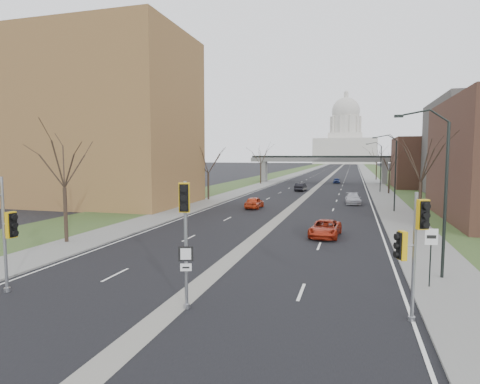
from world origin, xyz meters
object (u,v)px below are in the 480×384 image
at_px(signal_pole_median, 185,222).
at_px(signal_pole_right, 413,239).
at_px(speed_limit_sign, 431,247).
at_px(car_right_near, 325,228).
at_px(car_right_far, 337,181).
at_px(car_left_far, 301,187).
at_px(car_left_near, 254,202).
at_px(signal_pole_left, 2,218).
at_px(car_right_mid, 353,199).

relative_size(signal_pole_median, signal_pole_right, 1.07).
bearing_deg(speed_limit_sign, signal_pole_median, -163.16).
bearing_deg(car_right_near, speed_limit_sign, -59.49).
xyz_separation_m(signal_pole_median, signal_pole_right, (8.75, 1.24, -0.45)).
height_order(signal_pole_median, car_right_far, signal_pole_median).
bearing_deg(signal_pole_median, speed_limit_sign, 10.54).
bearing_deg(car_left_far, speed_limit_sign, 107.83).
bearing_deg(car_left_far, car_right_far, -99.40).
bearing_deg(car_left_near, car_left_far, -94.69).
height_order(signal_pole_left, car_right_near, signal_pole_left).
bearing_deg(signal_pole_left, car_left_far, 93.50).
bearing_deg(speed_limit_sign, car_right_mid, 83.17).
relative_size(speed_limit_sign, car_left_near, 0.67).
distance_m(signal_pole_right, speed_limit_sign, 4.96).
xyz_separation_m(car_left_near, car_right_mid, (11.63, 7.92, -0.02)).
height_order(signal_pole_median, car_left_near, signal_pole_median).
xyz_separation_m(car_right_near, car_right_far, (-1.67, 64.10, -0.03)).
bearing_deg(signal_pole_median, car_left_near, 79.73).
bearing_deg(speed_limit_sign, signal_pole_left, -175.00).
bearing_deg(speed_limit_sign, car_right_far, 82.73).
relative_size(speed_limit_sign, car_right_far, 0.77).
height_order(car_left_near, car_right_near, car_left_near).
relative_size(car_left_near, car_right_near, 0.89).
relative_size(car_left_near, car_right_mid, 0.88).
bearing_deg(car_right_near, signal_pole_right, -71.08).
distance_m(car_left_near, car_left_far, 26.02).
distance_m(car_left_near, car_right_far, 49.50).
relative_size(signal_pole_median, car_left_far, 1.21).
bearing_deg(signal_pole_left, car_left_near, 92.88).
height_order(car_left_near, car_right_far, car_left_near).
height_order(signal_pole_right, car_left_far, signal_pole_right).
bearing_deg(car_left_far, car_right_mid, 121.23).
distance_m(car_left_near, car_right_mid, 14.07).
relative_size(speed_limit_sign, car_right_near, 0.60).
relative_size(signal_pole_left, car_left_far, 1.23).
distance_m(car_left_far, car_right_near, 41.76).
xyz_separation_m(signal_pole_right, car_right_far, (-5.96, 80.16, -2.68)).
distance_m(signal_pole_median, car_right_near, 18.14).
bearing_deg(signal_pole_median, car_left_far, 73.48).
xyz_separation_m(car_right_near, car_right_mid, (2.07, 23.15, 0.04)).
xyz_separation_m(speed_limit_sign, car_left_near, (-15.29, 26.71, -1.35)).
distance_m(signal_pole_right, car_right_far, 80.42).
xyz_separation_m(signal_pole_left, signal_pole_median, (8.94, 0.35, 0.18)).
bearing_deg(signal_pole_left, car_right_mid, 78.78).
bearing_deg(car_right_mid, signal_pole_left, -113.93).
xyz_separation_m(signal_pole_median, car_left_far, (-2.70, 58.44, -3.02)).
relative_size(signal_pole_left, car_left_near, 1.29).
distance_m(signal_pole_median, car_right_far, 81.51).
xyz_separation_m(signal_pole_left, car_right_far, (11.74, 81.75, -2.95)).
bearing_deg(signal_pole_left, signal_pole_right, 14.70).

